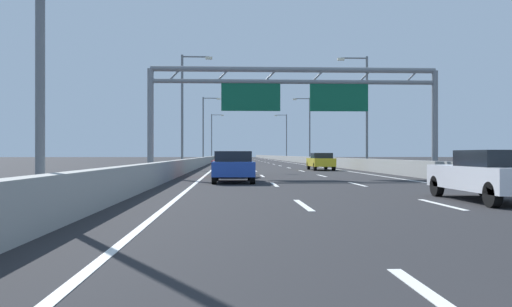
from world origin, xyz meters
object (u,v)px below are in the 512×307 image
at_px(streetlamp_right_far, 308,126).
at_px(white_car, 490,175).
at_px(streetlamp_left_far, 205,126).
at_px(yellow_car, 321,161).
at_px(streetlamp_right_mid, 364,105).
at_px(streetlamp_left_distant, 213,134).
at_px(red_car, 229,164).
at_px(sign_gantry, 295,93).
at_px(silver_car, 232,157).
at_px(streetlamp_right_distant, 285,134).
at_px(green_car, 231,158).
at_px(blue_car, 233,166).
at_px(streetlamp_left_mid, 185,105).

xyz_separation_m(streetlamp_right_far, white_car, (-3.96, -61.31, -4.66)).
bearing_deg(streetlamp_left_far, yellow_car, -71.34).
bearing_deg(streetlamp_left_far, streetlamp_right_far, 0.00).
xyz_separation_m(streetlamp_right_mid, streetlamp_left_far, (-14.93, 32.09, 0.00)).
bearing_deg(streetlamp_left_distant, red_car, -87.27).
bearing_deg(sign_gantry, streetlamp_right_mid, 60.63).
xyz_separation_m(streetlamp_right_far, yellow_car, (-3.81, -32.94, -4.66)).
xyz_separation_m(yellow_car, silver_car, (-7.23, 50.80, 0.02)).
distance_m(streetlamp_right_distant, silver_car, 18.61).
distance_m(sign_gantry, green_car, 55.92).
distance_m(white_car, blue_car, 12.50).
bearing_deg(sign_gantry, white_car, -77.65).
bearing_deg(blue_car, green_car, 90.15).
distance_m(streetlamp_left_distant, blue_car, 83.31).
xyz_separation_m(streetlamp_right_mid, yellow_car, (-3.81, -0.85, -4.66)).
bearing_deg(streetlamp_right_mid, sign_gantry, -119.37).
relative_size(streetlamp_right_mid, streetlamp_right_distant, 1.00).
relative_size(streetlamp_left_distant, streetlamp_right_distant, 1.00).
distance_m(streetlamp_right_distant, green_car, 24.94).
xyz_separation_m(streetlamp_right_distant, white_car, (-3.96, -93.41, -4.66)).
bearing_deg(silver_car, streetlamp_left_mid, -94.46).
height_order(silver_car, red_car, red_car).
bearing_deg(silver_car, green_car, -91.10).
height_order(yellow_car, blue_car, blue_car).
bearing_deg(streetlamp_left_mid, yellow_car, -4.38).
xyz_separation_m(streetlamp_left_mid, streetlamp_right_distant, (14.93, 64.19, 0.00)).
xyz_separation_m(blue_car, silver_car, (-0.01, 68.85, 0.02)).
xyz_separation_m(green_car, white_car, (7.22, -71.61, 0.00)).
bearing_deg(streetlamp_right_mid, streetlamp_left_distant, 103.10).
bearing_deg(white_car, green_car, 95.76).
distance_m(streetlamp_left_far, white_car, 62.46).
distance_m(streetlamp_left_mid, streetlamp_right_far, 35.40).
relative_size(sign_gantry, streetlamp_right_mid, 1.78).
height_order(streetlamp_left_mid, yellow_car, streetlamp_left_mid).
bearing_deg(streetlamp_left_far, white_car, -79.86).
xyz_separation_m(streetlamp_left_mid, white_car, (10.97, -29.22, -4.66)).
bearing_deg(red_car, blue_car, -87.82).
distance_m(streetlamp_right_far, blue_car, 52.38).
bearing_deg(yellow_car, streetlamp_left_distant, 99.71).
distance_m(streetlamp_right_mid, streetlamp_right_distant, 64.19).
bearing_deg(blue_car, streetlamp_right_far, 77.80).
height_order(green_car, yellow_car, green_car).
bearing_deg(green_car, white_car, -84.24).
relative_size(streetlamp_left_mid, streetlamp_left_distant, 1.00).
relative_size(streetlamp_left_distant, red_car, 2.23).
bearing_deg(streetlamp_right_distant, streetlamp_left_distant, 180.00).
height_order(streetlamp_right_far, red_car, streetlamp_right_far).
xyz_separation_m(streetlamp_left_mid, blue_car, (3.91, -18.91, -4.66)).
height_order(streetlamp_left_mid, streetlamp_right_far, same).
relative_size(streetlamp_left_far, silver_car, 2.13).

